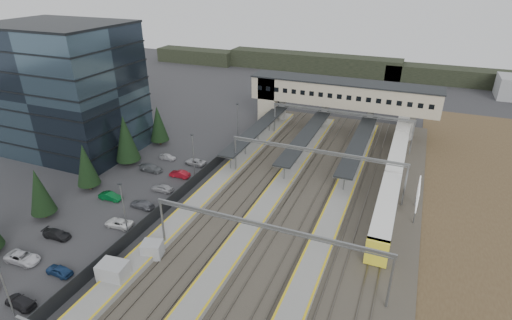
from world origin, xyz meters
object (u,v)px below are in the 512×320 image
at_px(office_building, 67,89).
at_px(footbridge, 329,95).
at_px(relay_cabin_near, 114,273).
at_px(relay_cabin_far, 152,250).
at_px(billboard, 418,195).
at_px(train, 397,159).

height_order(office_building, footbridge, office_building).
distance_m(relay_cabin_near, footbridge, 59.37).
distance_m(office_building, relay_cabin_far, 42.21).
height_order(office_building, billboard, office_building).
bearing_deg(office_building, relay_cabin_far, -33.59).
bearing_deg(office_building, train, 13.94).
height_order(footbridge, billboard, footbridge).
distance_m(train, billboard, 15.34).
bearing_deg(train, footbridge, 137.18).
bearing_deg(relay_cabin_far, relay_cabin_near, -105.20).
bearing_deg(train, billboard, -75.18).
distance_m(relay_cabin_near, billboard, 42.19).
height_order(relay_cabin_near, relay_cabin_far, relay_cabin_near).
xyz_separation_m(relay_cabin_far, billboard, (29.97, 22.67, 2.32)).
bearing_deg(footbridge, relay_cabin_far, -100.53).
height_order(relay_cabin_near, footbridge, footbridge).
xyz_separation_m(relay_cabin_near, relay_cabin_far, (1.46, 5.39, -0.22)).
relative_size(office_building, footbridge, 0.60).
bearing_deg(relay_cabin_far, footbridge, 79.47).
xyz_separation_m(office_building, footbridge, (43.70, 30.00, -4.26)).
bearing_deg(train, relay_cabin_near, -122.74).
relative_size(train, billboard, 9.64).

